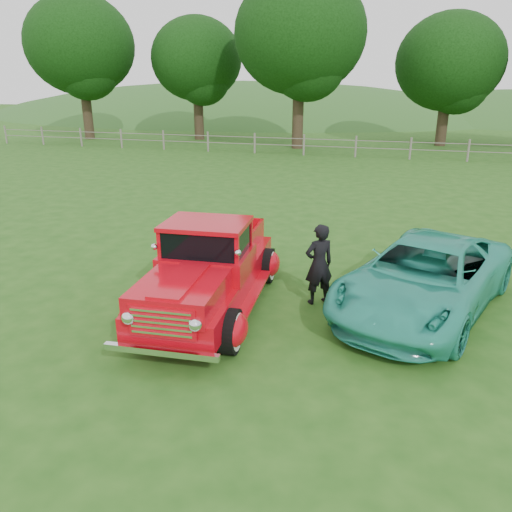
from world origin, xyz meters
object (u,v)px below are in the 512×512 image
(tree_mid_west, at_px, (197,59))
(tree_near_east, at_px, (450,62))
(tree_near_west, at_px, (300,34))
(man, at_px, (319,264))
(tree_far_west, at_px, (80,45))
(red_pickup, at_px, (209,270))
(teal_sedan, at_px, (425,277))

(tree_mid_west, distance_m, tree_near_east, 17.03)
(tree_near_west, height_order, man, tree_near_west)
(tree_near_west, distance_m, tree_near_east, 9.97)
(tree_far_west, distance_m, tree_mid_west, 8.30)
(tree_near_west, bearing_deg, red_pickup, -82.57)
(tree_far_west, relative_size, tree_near_west, 0.95)
(tree_far_west, relative_size, tree_near_east, 1.19)
(tree_mid_west, bearing_deg, tree_far_west, -165.96)
(man, bearing_deg, teal_sedan, 150.21)
(tree_far_west, height_order, tree_near_east, tree_far_west)
(red_pickup, height_order, man, red_pickup)
(teal_sedan, bearing_deg, red_pickup, -144.39)
(tree_mid_west, xyz_separation_m, red_pickup, (11.14, -27.04, -4.75))
(tree_near_west, relative_size, man, 6.38)
(tree_near_west, xyz_separation_m, teal_sedan, (7.12, -22.99, -6.11))
(red_pickup, bearing_deg, man, 19.57)
(tree_near_east, bearing_deg, red_pickup, -101.81)
(tree_mid_west, distance_m, red_pickup, 29.63)
(tree_far_west, distance_m, tree_near_east, 25.21)
(tree_far_west, xyz_separation_m, man, (21.11, -24.19, -5.67))
(tree_near_west, bearing_deg, tree_far_west, 176.42)
(tree_far_west, bearing_deg, man, -48.89)
(tree_near_east, relative_size, man, 5.10)
(tree_near_west, height_order, red_pickup, tree_near_west)
(tree_far_west, bearing_deg, teal_sedan, -46.06)
(red_pickup, xyz_separation_m, teal_sedan, (3.98, 1.05, -0.11))
(tree_mid_west, bearing_deg, tree_near_east, 3.37)
(tree_mid_west, xyz_separation_m, tree_near_west, (8.00, -3.00, 1.25))
(tree_near_east, bearing_deg, tree_mid_west, -176.63)
(teal_sedan, bearing_deg, tree_mid_west, 140.95)
(red_pickup, bearing_deg, tree_near_east, 74.43)
(tree_mid_west, relative_size, red_pickup, 1.66)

